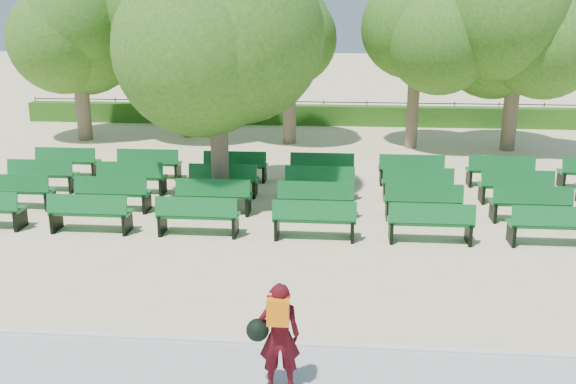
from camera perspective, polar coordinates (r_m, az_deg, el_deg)
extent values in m
plane|color=beige|center=(16.52, -1.97, -2.64)|extent=(120.00, 120.00, 0.00)
cube|color=#ACABA8|center=(9.89, -7.32, -16.45)|extent=(30.00, 2.20, 0.06)
cube|color=silver|center=(10.84, -6.02, -13.12)|extent=(30.00, 0.12, 0.10)
cube|color=#295B17|center=(29.97, 1.24, 6.87)|extent=(26.00, 0.70, 0.90)
cube|color=#116227|center=(17.64, 2.69, 0.27)|extent=(1.98, 0.56, 0.07)
cube|color=#116227|center=(17.34, 2.67, 0.93)|extent=(1.97, 0.17, 0.46)
cylinder|color=brown|center=(17.58, -6.09, 3.70)|extent=(0.49, 0.49, 3.10)
ellipsoid|color=#36691C|center=(17.19, -6.38, 12.94)|extent=(4.65, 4.65, 4.18)
imported|color=#400910|center=(9.27, -0.77, -12.68)|extent=(0.63, 0.45, 1.62)
cube|color=orange|center=(8.89, -0.90, -10.63)|extent=(0.30, 0.15, 0.38)
sphere|color=black|center=(9.20, -2.72, -12.16)|extent=(0.32, 0.32, 0.32)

